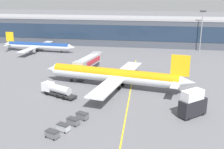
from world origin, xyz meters
TOP-DOWN VIEW (x-y plane):
  - ground_plane at (0.00, 0.00)m, footprint 700.00×700.00m
  - apron_lead_in_line at (5.62, 2.00)m, footprint 3.98×79.93m
  - terminal_building at (0.80, 77.26)m, footprint 217.85×18.78m
  - main_airliner at (0.52, 6.75)m, footprint 45.65×36.60m
  - jet_bridge at (-9.94, 18.46)m, footprint 6.29×17.93m
  - fuel_tanker at (-13.74, -2.84)m, footprint 10.89×6.64m
  - catering_lift at (21.01, -9.90)m, footprint 6.69×6.45m
  - baggage_cart_0 at (-6.52, -24.46)m, footprint 3.03×2.39m
  - baggage_cart_1 at (-5.37, -21.48)m, footprint 3.03×2.39m
  - baggage_cart_2 at (-4.21, -18.50)m, footprint 3.03×2.39m
  - baggage_cart_3 at (-3.05, -15.52)m, footprint 3.03×2.39m
  - commuter_jet_far at (-43.00, 51.02)m, footprint 36.38×28.94m
  - apron_light_mast_0 at (32.04, 65.30)m, footprint 2.80×0.50m

SIDE VIEW (x-z plane):
  - ground_plane at x=0.00m, z-range 0.00..0.00m
  - apron_lead_in_line at x=5.62m, z-range 0.00..0.01m
  - baggage_cart_0 at x=-6.52m, z-range 0.04..1.52m
  - baggage_cart_1 at x=-5.37m, z-range 0.04..1.52m
  - baggage_cart_2 at x=-4.21m, z-range 0.04..1.52m
  - baggage_cart_3 at x=-3.05m, z-range 0.04..1.52m
  - fuel_tanker at x=-13.74m, z-range 0.12..3.37m
  - commuter_jet_far at x=-43.00m, z-range -1.57..7.25m
  - catering_lift at x=21.01m, z-range -0.08..6.22m
  - main_airliner at x=0.52m, z-range -1.91..9.26m
  - jet_bridge at x=-9.94m, z-range 1.48..7.86m
  - terminal_building at x=0.80m, z-range 0.02..14.46m
  - apron_light_mast_0 at x=32.04m, z-range 1.89..20.89m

